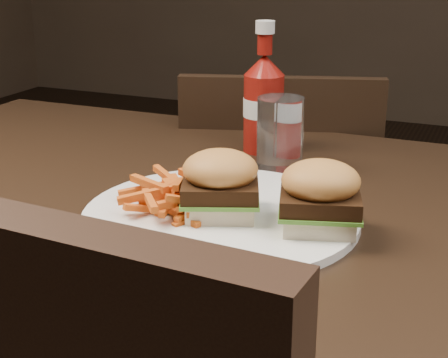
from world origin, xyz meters
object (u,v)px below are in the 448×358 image
at_px(ketchup_bottle, 263,115).
at_px(dining_table, 190,213).
at_px(tumbler, 280,134).
at_px(chair_far, 278,248).
at_px(plate, 221,216).

bearing_deg(ketchup_bottle, dining_table, -93.33).
bearing_deg(tumbler, chair_far, 107.87).
bearing_deg(plate, chair_far, 101.41).
distance_m(chair_far, ketchup_bottle, 0.49).
xyz_separation_m(dining_table, plate, (0.07, -0.05, 0.03)).
height_order(dining_table, ketchup_bottle, ketchup_bottle).
distance_m(dining_table, chair_far, 0.63).
distance_m(plate, ketchup_bottle, 0.30).
bearing_deg(ketchup_bottle, plate, -79.98).
distance_m(dining_table, ketchup_bottle, 0.26).
height_order(dining_table, chair_far, dining_table).
bearing_deg(dining_table, plate, -36.53).
bearing_deg(chair_far, ketchup_bottle, 85.10).
bearing_deg(tumbler, ketchup_bottle, 124.45).
distance_m(dining_table, tumbler, 0.19).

